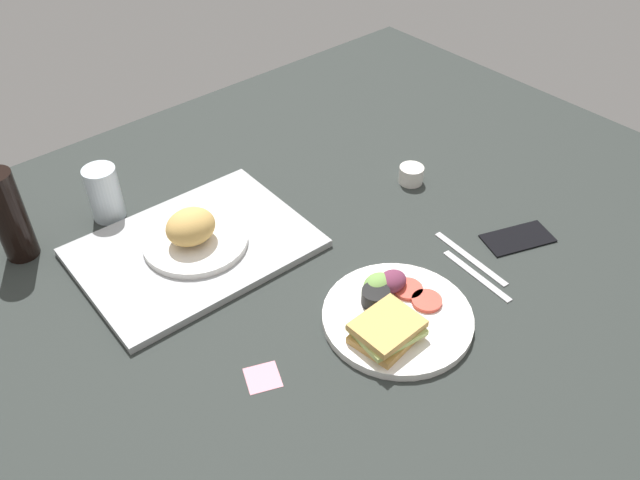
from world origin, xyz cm
name	(u,v)px	position (x,y,z in cm)	size (l,w,h in cm)	color
ground_plane	(322,273)	(0.00, 0.00, -1.50)	(190.00, 150.00, 3.00)	#282D2B
serving_tray	(195,248)	(-16.34, 20.58, 0.80)	(45.00, 33.00, 1.60)	#9EA0A3
bread_plate_near	(193,234)	(-16.16, 20.53, 4.35)	(20.98, 20.98, 8.27)	white
plate_with_salad	(394,314)	(0.34, -19.05, 1.77)	(27.14, 27.14, 5.40)	white
drinking_glass	(104,193)	(-24.06, 42.24, 6.06)	(6.88, 6.88, 12.12)	silver
soda_bottle	(9,216)	(-42.96, 42.35, 9.72)	(6.40, 6.40, 19.44)	black
espresso_cup	(411,175)	(34.39, 8.55, 2.00)	(5.60, 5.60, 4.00)	silver
fork	(477,275)	(21.01, -21.47, 0.25)	(17.00, 1.40, 0.50)	#B7B7BC
knife	(470,258)	(24.01, -17.47, 0.25)	(19.00, 1.40, 0.50)	#B7B7BC
cell_phone	(518,238)	(36.21, -19.99, 0.40)	(14.40, 7.20, 0.80)	black
sticky_note	(263,377)	(-25.01, -13.80, 0.06)	(5.60, 5.60, 0.12)	pink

